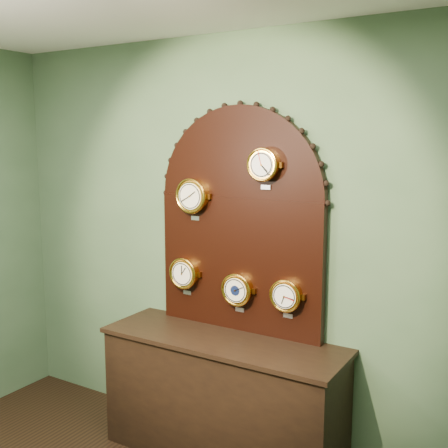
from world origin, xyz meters
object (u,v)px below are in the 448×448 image
Objects in this scene: roman_clock at (192,196)px; barometer at (237,289)px; hygrometer at (184,273)px; shop_counter at (222,400)px; display_board at (240,213)px; arabic_clock at (264,165)px; tide_clock at (286,295)px.

roman_clock is 0.70m from barometer.
shop_counter is at bearing -20.71° from hygrometer.
barometer is (0.02, 0.15, 0.72)m from shop_counter.
display_board reaches higher than arabic_clock.
shop_counter is 1.25m from display_board.
display_board is 5.59× the size of barometer.
shop_counter is 0.74m from barometer.
display_board is 0.61m from hygrometer.
barometer is (-0.18, -0.00, -0.83)m from arabic_clock.
display_board reaches higher than barometer.
display_board reaches higher than shop_counter.
roman_clock is 1.06× the size of hygrometer.
roman_clock is 1.11× the size of tide_clock.
display_board is 0.51m from barometer.
barometer reaches higher than shop_counter.
arabic_clock is 0.85m from barometer.
roman_clock is 1.07× the size of barometer.
arabic_clock is at bearing -17.71° from display_board.
arabic_clock is 0.83m from tide_clock.
arabic_clock is at bearing 0.13° from barometer.
arabic_clock is 0.99m from hygrometer.
roman_clock is 0.58m from arabic_clock.
barometer is 0.35m from tide_clock.
shop_counter is at bearing -98.81° from barometer.
roman_clock reaches higher than tide_clock.
arabic_clock is 0.96× the size of barometer.
tide_clock is at bearing 0.07° from barometer.
display_board reaches higher than roman_clock.
hygrometer reaches higher than barometer.
shop_counter is at bearing -143.45° from arabic_clock.
hygrometer is (-0.41, -0.07, -0.45)m from display_board.
shop_counter is 1.57m from arabic_clock.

